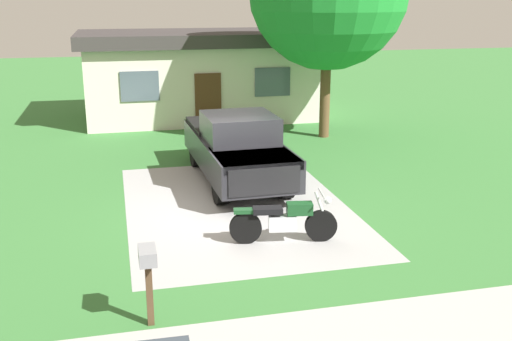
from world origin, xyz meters
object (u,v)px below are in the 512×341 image
object	(u,v)px
pickup_truck	(236,146)
mailbox	(148,266)
motorcycle	(284,220)
neighbor_house	(198,74)

from	to	relation	value
pickup_truck	mailbox	xyz separation A→B (m)	(-2.79, -7.12, 0.03)
motorcycle	pickup_truck	distance (m)	4.53
motorcycle	pickup_truck	size ratio (longest dim) A/B	0.39
neighbor_house	pickup_truck	bearing A→B (deg)	-91.96
pickup_truck	neighbor_house	xyz separation A→B (m)	(0.32, 9.34, 0.84)
motorcycle	mailbox	xyz separation A→B (m)	(-2.87, -2.61, 0.51)
mailbox	neighbor_house	xyz separation A→B (m)	(3.11, 16.46, 0.81)
motorcycle	pickup_truck	bearing A→B (deg)	91.04
pickup_truck	mailbox	size ratio (longest dim) A/B	4.51
motorcycle	neighbor_house	size ratio (longest dim) A/B	0.23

